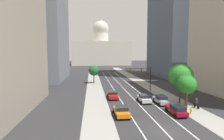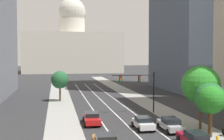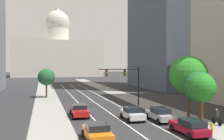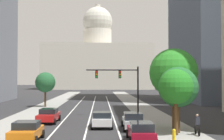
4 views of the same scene
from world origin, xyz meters
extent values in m
plane|color=#2B2B2D|center=(0.00, 40.00, 0.00)|extent=(400.00, 400.00, 0.00)
cube|color=gray|center=(-7.77, 35.00, 0.01)|extent=(4.30, 130.00, 0.01)
cube|color=gray|center=(7.77, 35.00, 0.01)|extent=(4.30, 130.00, 0.01)
cube|color=white|center=(-2.81, 25.00, 0.01)|extent=(0.16, 90.00, 0.01)
cube|color=white|center=(0.00, 25.00, 0.01)|extent=(0.16, 90.00, 0.01)
cube|color=white|center=(2.81, 25.00, 0.01)|extent=(0.16, 90.00, 0.01)
cube|color=beige|center=(0.00, 136.61, 10.00)|extent=(48.68, 29.47, 20.00)
cylinder|color=beige|center=(0.00, 136.61, 23.83)|extent=(13.01, 13.01, 7.67)
sphere|color=beige|center=(0.00, 136.61, 31.46)|extent=(13.81, 13.81, 13.81)
cylinder|color=beige|center=(0.00, 136.61, 37.67)|extent=(2.48, 2.48, 3.45)
cube|color=black|center=(-4.21, 5.87, 1.21)|extent=(1.74, 1.99, 0.53)
cube|color=#B2B5BA|center=(4.21, 11.44, 0.63)|extent=(1.81, 4.59, 0.63)
cube|color=black|center=(4.21, 11.22, 1.25)|extent=(1.63, 2.24, 0.60)
cylinder|color=black|center=(3.37, 13.00, 0.32)|extent=(0.23, 0.64, 0.64)
cylinder|color=black|center=(5.10, 12.97, 0.32)|extent=(0.23, 0.64, 0.64)
cylinder|color=black|center=(3.32, 9.90, 0.32)|extent=(0.23, 0.64, 0.64)
cylinder|color=black|center=(5.05, 9.87, 0.32)|extent=(0.23, 0.64, 0.64)
cube|color=red|center=(-4.21, 16.43, 0.64)|extent=(1.94, 4.82, 0.64)
cube|color=black|center=(-4.21, 16.54, 1.22)|extent=(1.73, 2.32, 0.51)
cylinder|color=black|center=(-5.08, 18.07, 0.32)|extent=(0.24, 0.65, 0.64)
cylinder|color=black|center=(-3.26, 18.03, 0.32)|extent=(0.24, 0.65, 0.64)
cylinder|color=black|center=(-5.16, 14.83, 0.32)|extent=(0.24, 0.65, 0.64)
cylinder|color=black|center=(-3.34, 14.78, 0.32)|extent=(0.24, 0.65, 0.64)
cube|color=silver|center=(1.40, 12.73, 0.64)|extent=(1.85, 4.12, 0.64)
cube|color=black|center=(1.40, 12.65, 1.21)|extent=(1.68, 2.06, 0.52)
cylinder|color=black|center=(0.52, 14.13, 0.32)|extent=(0.23, 0.64, 0.64)
cylinder|color=black|center=(2.32, 14.11, 0.32)|extent=(0.23, 0.64, 0.64)
cylinder|color=black|center=(0.49, 11.34, 0.32)|extent=(0.23, 0.64, 0.64)
cylinder|color=black|center=(2.29, 11.33, 0.32)|extent=(0.23, 0.64, 0.64)
cube|color=maroon|center=(4.21, 5.57, 0.61)|extent=(1.77, 4.52, 0.58)
cube|color=black|center=(4.20, 4.97, 1.19)|extent=(1.61, 2.30, 0.58)
cylinder|color=black|center=(3.37, 7.10, 0.32)|extent=(0.23, 0.64, 0.64)
cylinder|color=black|center=(5.09, 7.09, 0.32)|extent=(0.23, 0.64, 0.64)
cylinder|color=black|center=(5.92, 22.33, 3.07)|extent=(0.20, 0.20, 6.14)
cylinder|color=black|center=(2.70, 22.33, 5.71)|extent=(6.43, 0.14, 0.14)
cube|color=black|center=(3.66, 22.33, 5.16)|extent=(0.32, 0.28, 0.96)
sphere|color=red|center=(3.66, 22.18, 5.46)|extent=(0.20, 0.20, 0.20)
sphere|color=orange|center=(3.66, 22.18, 5.16)|extent=(0.20, 0.20, 0.20)
sphere|color=green|center=(3.66, 22.18, 4.86)|extent=(0.20, 0.20, 0.20)
cube|color=black|center=(0.77, 22.33, 5.16)|extent=(0.32, 0.28, 0.96)
sphere|color=red|center=(0.77, 22.18, 5.46)|extent=(0.20, 0.20, 0.20)
sphere|color=orange|center=(0.77, 22.18, 5.16)|extent=(0.20, 0.20, 0.20)
sphere|color=green|center=(0.77, 22.18, 4.86)|extent=(0.20, 0.20, 0.20)
sphere|color=yellow|center=(6.68, 5.54, 0.78)|extent=(0.26, 0.26, 0.26)
cylinder|color=black|center=(9.18, 8.60, 0.33)|extent=(0.07, 0.66, 0.66)
cylinder|color=#51381E|center=(7.87, 9.23, 1.35)|extent=(0.32, 0.32, 2.70)
sphere|color=#22602E|center=(7.87, 9.23, 3.91)|extent=(3.45, 3.45, 3.45)
cylinder|color=#51381E|center=(7.44, 8.19, 1.48)|extent=(0.32, 0.32, 2.96)
sphere|color=#237821|center=(7.44, 8.19, 3.97)|extent=(2.88, 2.88, 2.88)
cylinder|color=#51381E|center=(-7.83, 36.44, 1.44)|extent=(0.32, 0.32, 2.88)
sphere|color=#245B32|center=(-7.83, 36.44, 4.04)|extent=(3.32, 3.32, 3.32)
cylinder|color=#51381E|center=(8.01, 11.59, 1.80)|extent=(0.32, 0.32, 3.60)
sphere|color=#2B8026|center=(8.01, 11.59, 5.17)|extent=(4.51, 4.51, 4.51)
camera|label=1|loc=(-8.58, -19.17, 9.14)|focal=28.03mm
camera|label=2|loc=(-8.58, -20.46, 8.58)|focal=47.88mm
camera|label=3|loc=(-8.58, -14.63, 6.29)|focal=40.58mm
camera|label=4|loc=(1.22, -19.07, 4.60)|focal=53.61mm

